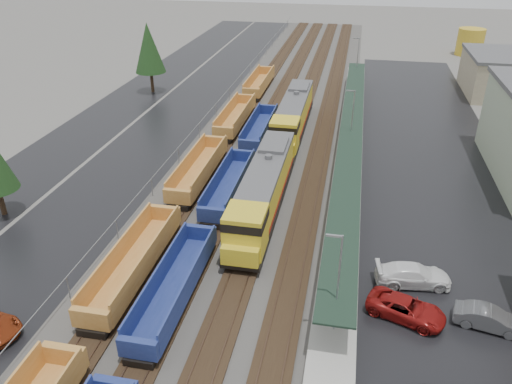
{
  "coord_description": "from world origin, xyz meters",
  "views": [
    {
      "loc": [
        9.32,
        -5.18,
        24.06
      ],
      "look_at": [
        1.22,
        35.33,
        2.0
      ],
      "focal_mm": 35.0,
      "sensor_mm": 36.0,
      "label": 1
    }
  ],
  "objects_px": {
    "locomotive_lead": "(263,191)",
    "locomotive_trail": "(293,116)",
    "storage_tank": "(470,42)",
    "well_string_yellow": "(172,209)",
    "well_string_blue": "(175,286)",
    "parked_car_east_e": "(489,319)",
    "parked_car_east_b": "(406,309)",
    "parked_car_east_c": "(413,275)"
  },
  "relations": [
    {
      "from": "well_string_yellow",
      "to": "parked_car_east_b",
      "type": "height_order",
      "value": "well_string_yellow"
    },
    {
      "from": "locomotive_lead",
      "to": "locomotive_trail",
      "type": "height_order",
      "value": "same"
    },
    {
      "from": "storage_tank",
      "to": "parked_car_east_b",
      "type": "distance_m",
      "value": 87.24
    },
    {
      "from": "well_string_blue",
      "to": "parked_car_east_e",
      "type": "bearing_deg",
      "value": 3.44
    },
    {
      "from": "locomotive_trail",
      "to": "storage_tank",
      "type": "bearing_deg",
      "value": 59.99
    },
    {
      "from": "well_string_blue",
      "to": "parked_car_east_c",
      "type": "xyz_separation_m",
      "value": [
        17.03,
        5.14,
        -0.33
      ]
    },
    {
      "from": "parked_car_east_b",
      "to": "parked_car_east_e",
      "type": "distance_m",
      "value": 5.41
    },
    {
      "from": "well_string_blue",
      "to": "locomotive_trail",
      "type": "bearing_deg",
      "value": 83.3
    },
    {
      "from": "storage_tank",
      "to": "well_string_yellow",
      "type": "bearing_deg",
      "value": -116.74
    },
    {
      "from": "storage_tank",
      "to": "parked_car_east_b",
      "type": "relative_size",
      "value": 1.01
    },
    {
      "from": "parked_car_east_b",
      "to": "well_string_blue",
      "type": "bearing_deg",
      "value": 114.7
    },
    {
      "from": "well_string_blue",
      "to": "storage_tank",
      "type": "relative_size",
      "value": 14.43
    },
    {
      "from": "locomotive_lead",
      "to": "parked_car_east_c",
      "type": "distance_m",
      "value": 15.35
    },
    {
      "from": "parked_car_east_c",
      "to": "locomotive_trail",
      "type": "bearing_deg",
      "value": 16.8
    },
    {
      "from": "locomotive_trail",
      "to": "well_string_blue",
      "type": "distance_m",
      "value": 34.32
    },
    {
      "from": "locomotive_lead",
      "to": "locomotive_trail",
      "type": "bearing_deg",
      "value": 90.0
    },
    {
      "from": "locomotive_trail",
      "to": "parked_car_east_c",
      "type": "xyz_separation_m",
      "value": [
        13.03,
        -28.92,
        -1.71
      ]
    },
    {
      "from": "locomotive_trail",
      "to": "parked_car_east_b",
      "type": "height_order",
      "value": "locomotive_trail"
    },
    {
      "from": "locomotive_trail",
      "to": "well_string_blue",
      "type": "bearing_deg",
      "value": -96.7
    },
    {
      "from": "parked_car_east_e",
      "to": "parked_car_east_c",
      "type": "bearing_deg",
      "value": 61.96
    },
    {
      "from": "locomotive_lead",
      "to": "well_string_yellow",
      "type": "height_order",
      "value": "locomotive_lead"
    },
    {
      "from": "well_string_yellow",
      "to": "parked_car_east_c",
      "type": "distance_m",
      "value": 21.71
    },
    {
      "from": "well_string_yellow",
      "to": "storage_tank",
      "type": "distance_m",
      "value": 85.21
    },
    {
      "from": "well_string_blue",
      "to": "parked_car_east_c",
      "type": "relative_size",
      "value": 13.89
    },
    {
      "from": "locomotive_lead",
      "to": "well_string_blue",
      "type": "height_order",
      "value": "locomotive_lead"
    },
    {
      "from": "locomotive_trail",
      "to": "storage_tank",
      "type": "xyz_separation_m",
      "value": [
        30.34,
        52.52,
        0.19
      ]
    },
    {
      "from": "locomotive_lead",
      "to": "parked_car_east_e",
      "type": "xyz_separation_m",
      "value": [
        17.7,
        -11.75,
        -1.78
      ]
    },
    {
      "from": "locomotive_lead",
      "to": "parked_car_east_c",
      "type": "relative_size",
      "value": 3.74
    },
    {
      "from": "locomotive_lead",
      "to": "locomotive_trail",
      "type": "distance_m",
      "value": 21.0
    },
    {
      "from": "parked_car_east_e",
      "to": "locomotive_lead",
      "type": "bearing_deg",
      "value": 67.74
    },
    {
      "from": "parked_car_east_c",
      "to": "well_string_blue",
      "type": "bearing_deg",
      "value": 99.31
    },
    {
      "from": "locomotive_trail",
      "to": "parked_car_east_b",
      "type": "xyz_separation_m",
      "value": [
        12.29,
        -32.81,
        -1.78
      ]
    },
    {
      "from": "storage_tank",
      "to": "parked_car_east_b",
      "type": "bearing_deg",
      "value": -101.94
    },
    {
      "from": "well_string_yellow",
      "to": "well_string_blue",
      "type": "height_order",
      "value": "well_string_yellow"
    },
    {
      "from": "locomotive_lead",
      "to": "well_string_yellow",
      "type": "xyz_separation_m",
      "value": [
        -8.0,
        -2.56,
        -1.33
      ]
    },
    {
      "from": "well_string_yellow",
      "to": "parked_car_east_c",
      "type": "xyz_separation_m",
      "value": [
        21.03,
        -5.36,
        -0.38
      ]
    },
    {
      "from": "parked_car_east_c",
      "to": "parked_car_east_e",
      "type": "bearing_deg",
      "value": -136.83
    },
    {
      "from": "parked_car_east_b",
      "to": "locomotive_trail",
      "type": "bearing_deg",
      "value": 40.84
    },
    {
      "from": "locomotive_lead",
      "to": "storage_tank",
      "type": "height_order",
      "value": "storage_tank"
    },
    {
      "from": "parked_car_east_c",
      "to": "locomotive_lead",
      "type": "bearing_deg",
      "value": 51.25
    },
    {
      "from": "storage_tank",
      "to": "parked_car_east_b",
      "type": "xyz_separation_m",
      "value": [
        -18.05,
        -85.33,
        -1.97
      ]
    },
    {
      "from": "well_string_yellow",
      "to": "well_string_blue",
      "type": "distance_m",
      "value": 11.23
    }
  ]
}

